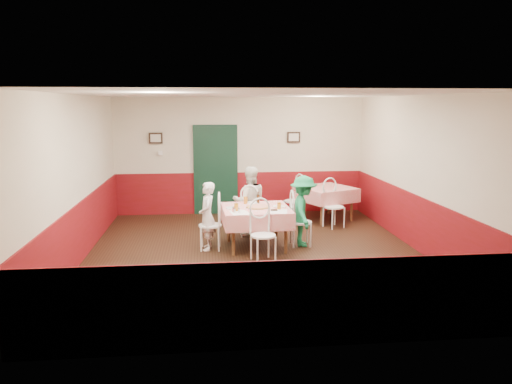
{
  "coord_description": "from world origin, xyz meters",
  "views": [
    {
      "loc": [
        -0.88,
        -8.53,
        2.64
      ],
      "look_at": [
        0.06,
        0.43,
        1.05
      ],
      "focal_mm": 35.0,
      "sensor_mm": 36.0,
      "label": 1
    }
  ],
  "objects": [
    {
      "name": "shaker_a",
      "position": [
        -0.36,
        -0.02,
        0.81
      ],
      "size": [
        0.04,
        0.04,
        0.09
      ],
      "primitive_type": "cylinder",
      "rotation": [
        0.0,
        0.0,
        0.04
      ],
      "color": "silver",
      "rests_on": "main_table"
    },
    {
      "name": "second_table",
      "position": [
        1.9,
        2.53,
        0.38
      ],
      "size": [
        1.47,
        1.47,
        0.77
      ],
      "primitive_type": "cube",
      "rotation": [
        0.0,
        0.0,
        0.41
      ],
      "color": "red",
      "rests_on": "ground"
    },
    {
      "name": "wainscot_front",
      "position": [
        0.0,
        -3.48,
        0.5
      ],
      "size": [
        6.0,
        0.03,
        1.0
      ],
      "primitive_type": "cube",
      "color": "maroon",
      "rests_on": "ground"
    },
    {
      "name": "menu_left",
      "position": [
        -0.27,
        0.01,
        0.76
      ],
      "size": [
        0.37,
        0.45,
        0.0
      ],
      "primitive_type": "cube",
      "rotation": [
        0.0,
        0.0,
        0.18
      ],
      "color": "white",
      "rests_on": "main_table"
    },
    {
      "name": "thermostat",
      "position": [
        -1.9,
        3.45,
        1.5
      ],
      "size": [
        0.1,
        0.03,
        0.1
      ],
      "primitive_type": "cube",
      "color": "white",
      "rests_on": "back_wall"
    },
    {
      "name": "wainscot_right",
      "position": [
        2.98,
        0.0,
        0.5
      ],
      "size": [
        0.03,
        7.0,
        1.0
      ],
      "primitive_type": "cube",
      "color": "maroon",
      "rests_on": "ground"
    },
    {
      "name": "glass_c",
      "position": [
        -0.1,
        0.8,
        0.83
      ],
      "size": [
        0.08,
        0.08,
        0.14
      ],
      "primitive_type": "cylinder",
      "rotation": [
        0.0,
        0.0,
        0.04
      ],
      "color": "#BF7219",
      "rests_on": "main_table"
    },
    {
      "name": "plate_right",
      "position": [
        0.5,
        0.44,
        0.77
      ],
      "size": [
        0.26,
        0.26,
        0.01
      ],
      "primitive_type": "cylinder",
      "rotation": [
        0.0,
        0.0,
        0.04
      ],
      "color": "white",
      "rests_on": "main_table"
    },
    {
      "name": "diner_left",
      "position": [
        -0.84,
        0.4,
        0.63
      ],
      "size": [
        0.3,
        0.46,
        1.25
      ],
      "primitive_type": "imported",
      "rotation": [
        0.0,
        0.0,
        -1.57
      ],
      "color": "gray",
      "rests_on": "ground"
    },
    {
      "name": "chair_left",
      "position": [
        -0.79,
        0.4,
        0.45
      ],
      "size": [
        0.45,
        0.45,
        0.9
      ],
      "primitive_type": null,
      "rotation": [
        0.0,
        0.0,
        -1.64
      ],
      "color": "white",
      "rests_on": "ground"
    },
    {
      "name": "shaker_c",
      "position": [
        -0.38,
        0.07,
        0.81
      ],
      "size": [
        0.04,
        0.04,
        0.09
      ],
      "primitive_type": "cylinder",
      "rotation": [
        0.0,
        0.0,
        0.04
      ],
      "color": "#B23319",
      "rests_on": "main_table"
    },
    {
      "name": "picture_left",
      "position": [
        -2.0,
        3.45,
        1.85
      ],
      "size": [
        0.32,
        0.03,
        0.26
      ],
      "primitive_type": "cube",
      "color": "black",
      "rests_on": "back_wall"
    },
    {
      "name": "plate_left",
      "position": [
        -0.37,
        0.39,
        0.77
      ],
      "size": [
        0.26,
        0.26,
        0.01
      ],
      "primitive_type": "cylinder",
      "rotation": [
        0.0,
        0.0,
        0.04
      ],
      "color": "white",
      "rests_on": "main_table"
    },
    {
      "name": "beer_bottle",
      "position": [
        0.15,
        0.82,
        0.86
      ],
      "size": [
        0.06,
        0.06,
        0.2
      ],
      "primitive_type": "cylinder",
      "rotation": [
        0.0,
        0.0,
        0.04
      ],
      "color": "#381C0A",
      "rests_on": "main_table"
    },
    {
      "name": "chair_far",
      "position": [
        0.03,
        1.28,
        0.45
      ],
      "size": [
        0.47,
        0.47,
        0.9
      ],
      "primitive_type": null,
      "rotation": [
        0.0,
        0.0,
        3.01
      ],
      "color": "white",
      "rests_on": "ground"
    },
    {
      "name": "diner_right",
      "position": [
        0.96,
        0.47,
        0.67
      ],
      "size": [
        0.59,
        0.91,
        1.33
      ],
      "primitive_type": "imported",
      "rotation": [
        0.0,
        0.0,
        1.46
      ],
      "color": "gray",
      "rests_on": "ground"
    },
    {
      "name": "door",
      "position": [
        -0.6,
        3.45,
        1.05
      ],
      "size": [
        0.96,
        0.06,
        2.1
      ],
      "primitive_type": "cube",
      "color": "black",
      "rests_on": "ground"
    },
    {
      "name": "main_table",
      "position": [
        0.06,
        0.43,
        0.38
      ],
      "size": [
        1.27,
        1.27,
        0.77
      ],
      "primitive_type": "cube",
      "rotation": [
        0.0,
        0.0,
        0.04
      ],
      "color": "red",
      "rests_on": "ground"
    },
    {
      "name": "chair_second_b",
      "position": [
        1.9,
        1.78,
        0.45
      ],
      "size": [
        0.55,
        0.55,
        0.9
      ],
      "primitive_type": null,
      "rotation": [
        0.0,
        0.0,
        0.41
      ],
      "color": "white",
      "rests_on": "ground"
    },
    {
      "name": "chair_near",
      "position": [
        0.1,
        -0.42,
        0.45
      ],
      "size": [
        0.51,
        0.51,
        0.9
      ],
      "primitive_type": null,
      "rotation": [
        0.0,
        0.0,
        0.24
      ],
      "color": "white",
      "rests_on": "ground"
    },
    {
      "name": "glass_b",
      "position": [
        0.46,
        0.22,
        0.82
      ],
      "size": [
        0.07,
        0.07,
        0.13
      ],
      "primitive_type": "cylinder",
      "rotation": [
        0.0,
        0.0,
        0.04
      ],
      "color": "#BF7219",
      "rests_on": "main_table"
    },
    {
      "name": "front_wall",
      "position": [
        0.0,
        -3.5,
        1.4
      ],
      "size": [
        6.0,
        0.1,
        2.8
      ],
      "primitive_type": "cube",
      "color": "beige",
      "rests_on": "ground"
    },
    {
      "name": "picture_right",
      "position": [
        1.3,
        3.45,
        1.85
      ],
      "size": [
        0.32,
        0.03,
        0.26
      ],
      "primitive_type": "cube",
      "color": "black",
      "rests_on": "back_wall"
    },
    {
      "name": "chair_right",
      "position": [
        0.91,
        0.46,
        0.45
      ],
      "size": [
        0.42,
        0.42,
        0.9
      ],
      "primitive_type": null,
      "rotation": [
        0.0,
        0.0,
        1.56
      ],
      "color": "white",
      "rests_on": "ground"
    },
    {
      "name": "right_wall",
      "position": [
        3.0,
        0.0,
        1.4
      ],
      "size": [
        0.1,
        7.0,
        2.8
      ],
      "primitive_type": "cube",
      "color": "beige",
      "rests_on": "ground"
    },
    {
      "name": "ceiling",
      "position": [
        0.0,
        0.0,
        2.8
      ],
      "size": [
        7.0,
        7.0,
        0.0
      ],
      "primitive_type": "plane",
      "color": "white",
      "rests_on": "back_wall"
    },
    {
      "name": "wainscot_left",
      "position": [
        -2.98,
        0.0,
        0.5
      ],
      "size": [
        0.03,
        7.0,
        1.0
      ],
      "primitive_type": "cube",
      "color": "maroon",
      "rests_on": "ground"
    },
    {
      "name": "wallet",
      "position": [
        0.36,
        0.12,
        0.77
      ],
      "size": [
        0.11,
        0.09,
        0.02
      ],
      "primitive_type": "cube",
      "rotation": [
        0.0,
        0.0,
        0.04
      ],
      "color": "black",
      "rests_on": "main_table"
    },
    {
      "name": "plate_far",
      "position": [
        0.03,
        0.84,
        0.77
      ],
      "size": [
        0.26,
        0.26,
        0.01
      ],
      "primitive_type": "cylinder",
      "rotation": [
        0.0,
        0.0,
        0.04
      ],
      "color": "white",
      "rests_on": "main_table"
    },
    {
      "name": "wainscot_back",
      "position": [
        0.0,
        3.48,
        0.5
      ],
      "size": [
        6.0,
        0.03,
        1.0
      ],
      "primitive_type": "cube",
      "color": "maroon",
      "rests_on": "ground"
    },
    {
      "name": "glass_a",
      "position": [
        -0.32,
        0.16,
        0.83
      ],
      "size": [
        0.08,
        0.08,
        0.14
      ],
      "primitive_type": "cylinder",
      "rotation": [
        0.0,
        0.0,
        0.04
      ],
      "color": "#BF7219",
      "rests_on": "main_table"
    },
    {
      "name": "left_wall",
      "position": [
        -3.0,
        0.0,
        1.4
      ],
      "size": [
        0.1,
        7.0,
        2.8
      ],
      "primitive_type": "cube",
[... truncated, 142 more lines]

